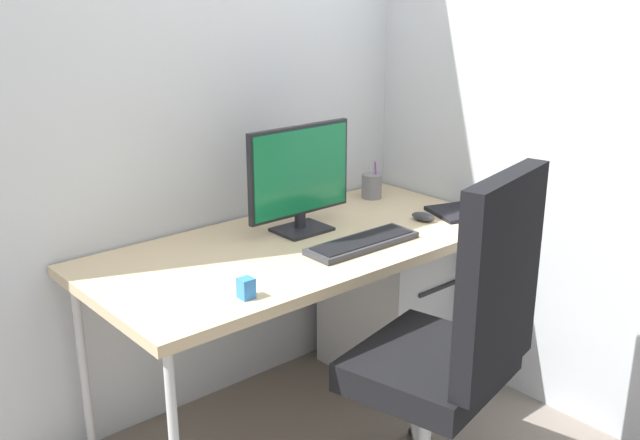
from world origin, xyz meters
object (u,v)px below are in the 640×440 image
at_px(filing_cabinet, 392,298).
at_px(monitor, 300,176).
at_px(notebook, 456,213).
at_px(mouse, 423,217).
at_px(office_chair, 458,335).
at_px(keyboard, 362,243).
at_px(desk_clamp_accessory, 246,288).
at_px(pen_holder, 372,186).

xyz_separation_m(filing_cabinet, monitor, (-0.50, 0.03, 0.65)).
relative_size(filing_cabinet, notebook, 3.06).
bearing_deg(monitor, mouse, -27.62).
bearing_deg(mouse, filing_cabinet, 64.94).
relative_size(office_chair, notebook, 5.39).
bearing_deg(office_chair, keyboard, 83.37).
bearing_deg(office_chair, mouse, 51.22).
bearing_deg(desk_clamp_accessory, office_chair, -37.66).
height_order(keyboard, notebook, keyboard).
distance_m(filing_cabinet, keyboard, 0.67).
distance_m(office_chair, pen_holder, 1.09).
relative_size(keyboard, pen_holder, 2.70).
bearing_deg(monitor, office_chair, -89.94).
relative_size(keyboard, notebook, 2.12).
distance_m(filing_cabinet, notebook, 0.51).
distance_m(mouse, desk_clamp_accessory, 0.99).
relative_size(monitor, keyboard, 1.03).
relative_size(keyboard, mouse, 4.41).
xyz_separation_m(filing_cabinet, notebook, (0.12, -0.23, 0.44)).
relative_size(office_chair, mouse, 11.23).
relative_size(pen_holder, desk_clamp_accessory, 2.57).
height_order(filing_cabinet, pen_holder, pen_holder).
distance_m(pen_holder, notebook, 0.42).
height_order(filing_cabinet, mouse, mouse).
height_order(office_chair, keyboard, office_chair).
height_order(office_chair, notebook, office_chair).
bearing_deg(desk_clamp_accessory, notebook, 5.86).
xyz_separation_m(office_chair, notebook, (0.62, 0.53, 0.15)).
xyz_separation_m(filing_cabinet, pen_holder, (0.02, 0.17, 0.48)).
bearing_deg(keyboard, pen_holder, 42.43).
distance_m(keyboard, desk_clamp_accessory, 0.60).
xyz_separation_m(keyboard, mouse, (0.39, 0.05, 0.01)).
height_order(keyboard, desk_clamp_accessory, desk_clamp_accessory).
xyz_separation_m(mouse, notebook, (0.17, -0.03, -0.01)).
bearing_deg(monitor, desk_clamp_accessory, -144.02).
bearing_deg(office_chair, monitor, 90.06).
xyz_separation_m(filing_cabinet, mouse, (-0.05, -0.20, 0.45)).
relative_size(mouse, notebook, 0.48).
distance_m(monitor, keyboard, 0.36).
height_order(office_chair, monitor, monitor).
bearing_deg(mouse, desk_clamp_accessory, 177.80).
bearing_deg(filing_cabinet, keyboard, -150.17).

